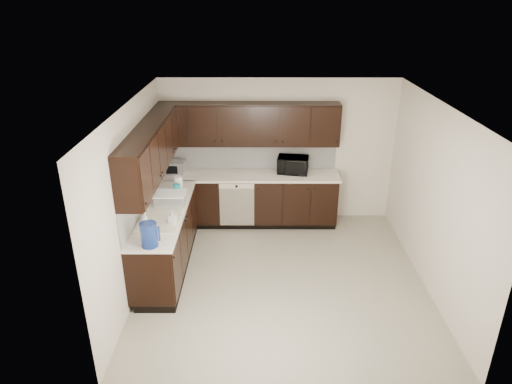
# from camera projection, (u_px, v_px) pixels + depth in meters

# --- Properties ---
(floor) EXTENTS (4.00, 4.00, 0.00)m
(floor) POSITION_uv_depth(u_px,v_px,m) (282.00, 278.00, 6.57)
(floor) COLOR #9E9883
(floor) RESTS_ON ground
(ceiling) EXTENTS (4.00, 4.00, 0.00)m
(ceiling) POSITION_uv_depth(u_px,v_px,m) (286.00, 106.00, 5.56)
(ceiling) COLOR white
(ceiling) RESTS_ON wall_back
(wall_back) EXTENTS (4.00, 0.02, 2.50)m
(wall_back) POSITION_uv_depth(u_px,v_px,m) (278.00, 151.00, 7.90)
(wall_back) COLOR beige
(wall_back) RESTS_ON floor
(wall_left) EXTENTS (0.02, 4.00, 2.50)m
(wall_left) POSITION_uv_depth(u_px,v_px,m) (134.00, 199.00, 6.07)
(wall_left) COLOR beige
(wall_left) RESTS_ON floor
(wall_right) EXTENTS (0.02, 4.00, 2.50)m
(wall_right) POSITION_uv_depth(u_px,v_px,m) (434.00, 199.00, 6.06)
(wall_right) COLOR beige
(wall_right) RESTS_ON floor
(wall_front) EXTENTS (4.00, 0.02, 2.50)m
(wall_front) POSITION_uv_depth(u_px,v_px,m) (295.00, 289.00, 4.24)
(wall_front) COLOR beige
(wall_front) RESTS_ON floor
(lower_cabinets) EXTENTS (3.00, 2.80, 0.90)m
(lower_cabinets) POSITION_uv_depth(u_px,v_px,m) (217.00, 217.00, 7.42)
(lower_cabinets) COLOR black
(lower_cabinets) RESTS_ON floor
(countertop) EXTENTS (3.03, 2.83, 0.04)m
(countertop) POSITION_uv_depth(u_px,v_px,m) (216.00, 189.00, 7.22)
(countertop) COLOR silver
(countertop) RESTS_ON lower_cabinets
(backsplash) EXTENTS (3.00, 2.80, 0.48)m
(backsplash) POSITION_uv_depth(u_px,v_px,m) (204.00, 169.00, 7.30)
(backsplash) COLOR silver
(backsplash) RESTS_ON countertop
(upper_cabinets) EXTENTS (3.00, 2.80, 0.70)m
(upper_cabinets) POSITION_uv_depth(u_px,v_px,m) (209.00, 135.00, 6.96)
(upper_cabinets) COLOR black
(upper_cabinets) RESTS_ON wall_back
(dishwasher) EXTENTS (0.58, 0.04, 0.78)m
(dishwasher) POSITION_uv_depth(u_px,v_px,m) (237.00, 202.00, 7.64)
(dishwasher) COLOR beige
(dishwasher) RESTS_ON lower_cabinets
(sink) EXTENTS (0.54, 0.82, 0.42)m
(sink) POSITION_uv_depth(u_px,v_px,m) (160.00, 224.00, 6.21)
(sink) COLOR beige
(sink) RESTS_ON countertop
(microwave) EXTENTS (0.56, 0.42, 0.28)m
(microwave) POSITION_uv_depth(u_px,v_px,m) (293.00, 165.00, 7.74)
(microwave) COLOR black
(microwave) RESTS_ON countertop
(soap_bottle_a) EXTENTS (0.11, 0.11, 0.19)m
(soap_bottle_a) POSITION_uv_depth(u_px,v_px,m) (172.00, 218.00, 6.03)
(soap_bottle_a) COLOR gray
(soap_bottle_a) RESTS_ON countertop
(soap_bottle_b) EXTENTS (0.11, 0.11, 0.22)m
(soap_bottle_b) POSITION_uv_depth(u_px,v_px,m) (145.00, 220.00, 5.94)
(soap_bottle_b) COLOR gray
(soap_bottle_b) RESTS_ON countertop
(toaster_oven) EXTENTS (0.38, 0.31, 0.21)m
(toaster_oven) POSITION_uv_depth(u_px,v_px,m) (175.00, 167.00, 7.74)
(toaster_oven) COLOR silver
(toaster_oven) RESTS_ON countertop
(storage_bin) EXTENTS (0.45, 0.34, 0.17)m
(storage_bin) POSITION_uv_depth(u_px,v_px,m) (170.00, 199.00, 6.61)
(storage_bin) COLOR white
(storage_bin) RESTS_ON countertop
(blue_pitcher) EXTENTS (0.25, 0.25, 0.31)m
(blue_pitcher) POSITION_uv_depth(u_px,v_px,m) (149.00, 235.00, 5.49)
(blue_pitcher) COLOR navy
(blue_pitcher) RESTS_ON countertop
(teal_tumbler) EXTENTS (0.13, 0.13, 0.23)m
(teal_tumbler) POSITION_uv_depth(u_px,v_px,m) (177.00, 192.00, 6.78)
(teal_tumbler) COLOR #0C7C8A
(teal_tumbler) RESTS_ON countertop
(paper_towel_roll) EXTENTS (0.13, 0.13, 0.29)m
(paper_towel_roll) POSITION_uv_depth(u_px,v_px,m) (178.00, 185.00, 6.92)
(paper_towel_roll) COLOR silver
(paper_towel_roll) RESTS_ON countertop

